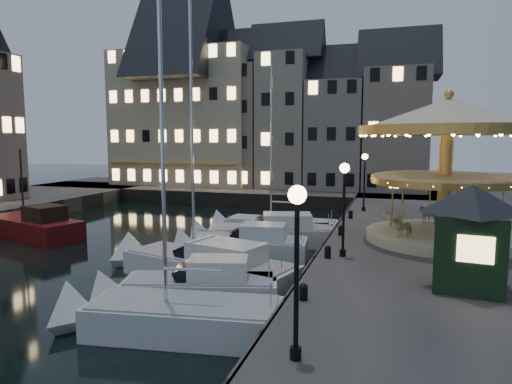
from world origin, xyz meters
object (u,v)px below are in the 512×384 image
(motorboat_e, at_px, (266,234))
(carousel, at_px, (447,143))
(streetlamp_a, at_px, (297,248))
(motorboat_b, at_px, (190,291))
(bollard_a, at_px, (303,291))
(streetlamp_b, at_px, (344,196))
(bollard_c, at_px, (341,230))
(motorboat_f, at_px, (273,227))
(streetlamp_c, at_px, (364,174))
(ticket_kiosk, at_px, (471,219))
(motorboat_d, at_px, (243,247))
(bollard_d, at_px, (351,214))
(red_fishing_boat, at_px, (34,227))
(bollard_b, at_px, (328,251))
(motorboat_a, at_px, (168,319))
(motorboat_c, at_px, (202,266))

(motorboat_e, distance_m, carousel, 11.62)
(streetlamp_a, height_order, motorboat_b, streetlamp_a)
(bollard_a, bearing_deg, streetlamp_b, 84.29)
(carousel, bearing_deg, bollard_c, -179.68)
(motorboat_b, bearing_deg, bollard_c, 61.94)
(motorboat_f, bearing_deg, carousel, -25.12)
(streetlamp_c, distance_m, carousel, 10.32)
(carousel, bearing_deg, streetlamp_a, -107.36)
(carousel, bearing_deg, ticket_kiosk, -88.91)
(motorboat_d, bearing_deg, motorboat_f, 89.68)
(bollard_d, relative_size, motorboat_b, 0.08)
(motorboat_f, bearing_deg, ticket_kiosk, -50.30)
(red_fishing_boat, bearing_deg, streetlamp_c, 25.14)
(streetlamp_a, bearing_deg, motorboat_b, 134.23)
(red_fishing_boat, xyz_separation_m, ticket_kiosk, (25.26, -7.02, 3.07))
(streetlamp_c, xyz_separation_m, red_fishing_boat, (-20.57, -9.65, -3.31))
(ticket_kiosk, bearing_deg, carousel, 91.09)
(bollard_a, distance_m, bollard_b, 5.50)
(streetlamp_a, xyz_separation_m, motorboat_f, (-5.69, 19.32, -3.49))
(bollard_c, xyz_separation_m, motorboat_b, (-4.78, -8.97, -0.96))
(motorboat_a, bearing_deg, streetlamp_b, 54.57)
(streetlamp_a, xyz_separation_m, carousel, (4.54, 14.53, 2.31))
(bollard_a, distance_m, bollard_d, 16.00)
(bollard_d, relative_size, motorboat_c, 0.04)
(streetlamp_a, relative_size, carousel, 0.48)
(bollard_c, xyz_separation_m, carousel, (5.14, 0.03, 4.72))
(ticket_kiosk, bearing_deg, streetlamp_b, 145.93)
(motorboat_b, height_order, ticket_kiosk, ticket_kiosk)
(streetlamp_a, height_order, red_fishing_boat, red_fishing_boat)
(bollard_c, bearing_deg, carousel, 0.32)
(streetlamp_b, bearing_deg, motorboat_c, -169.09)
(bollard_d, relative_size, red_fishing_boat, 0.07)
(bollard_a, distance_m, carousel, 12.63)
(ticket_kiosk, bearing_deg, bollard_a, -151.84)
(streetlamp_a, xyz_separation_m, red_fishing_boat, (-20.57, 13.85, -3.31))
(bollard_a, height_order, bollard_b, same)
(bollard_c, bearing_deg, bollard_b, -90.00)
(motorboat_f, bearing_deg, motorboat_c, -93.39)
(motorboat_b, height_order, motorboat_e, same)
(motorboat_f, bearing_deg, streetlamp_a, -73.60)
(streetlamp_a, xyz_separation_m, motorboat_e, (-5.41, 16.45, -3.37))
(streetlamp_c, xyz_separation_m, carousel, (4.54, -8.97, 2.31))
(motorboat_c, xyz_separation_m, ticket_kiosk, (11.00, -1.95, 3.10))
(motorboat_a, distance_m, motorboat_b, 2.56)
(streetlamp_a, bearing_deg, ticket_kiosk, 55.54)
(motorboat_e, bearing_deg, bollard_b, -55.33)
(streetlamp_c, relative_size, bollard_b, 7.32)
(streetlamp_a, height_order, motorboat_f, motorboat_f)
(motorboat_b, bearing_deg, streetlamp_b, 39.72)
(bollard_d, bearing_deg, motorboat_a, -104.45)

